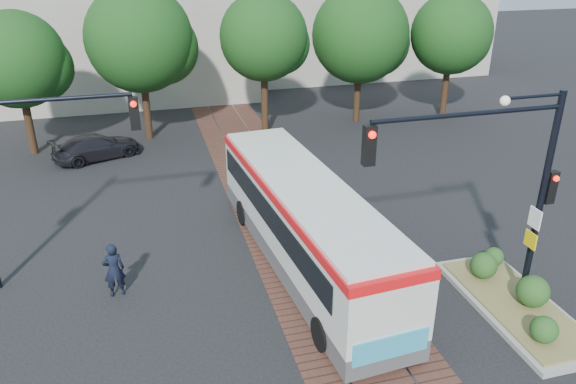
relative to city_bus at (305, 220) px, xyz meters
name	(u,v)px	position (x,y,z in m)	size (l,w,h in m)	color
ground	(343,315)	(0.28, -2.83, -1.61)	(120.00, 120.00, 0.00)	black
trackbed	(302,245)	(0.28, 1.17, -1.61)	(3.60, 40.00, 0.02)	#512F25
tree_row	(256,40)	(1.50, 13.59, 3.24)	(26.40, 5.60, 7.67)	#382314
warehouses	(195,27)	(-0.24, 25.92, 2.20)	(40.00, 13.00, 8.00)	#ADA899
city_bus	(305,220)	(0.00, 0.00, 0.00)	(3.18, 10.96, 2.89)	#48484B
traffic_island	(515,297)	(5.11, -3.72, -1.28)	(2.20, 5.20, 1.13)	gray
signal_pole_main	(506,174)	(4.15, -3.63, 2.55)	(5.49, 0.46, 6.00)	black
signal_pole_left	(14,164)	(-8.08, 1.17, 2.25)	(4.99, 0.34, 6.00)	black
officer	(114,270)	(-5.79, -0.15, -0.77)	(0.62, 0.40, 1.69)	black
parked_car	(97,147)	(-6.72, 11.62, -1.03)	(1.64, 4.03, 1.17)	black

